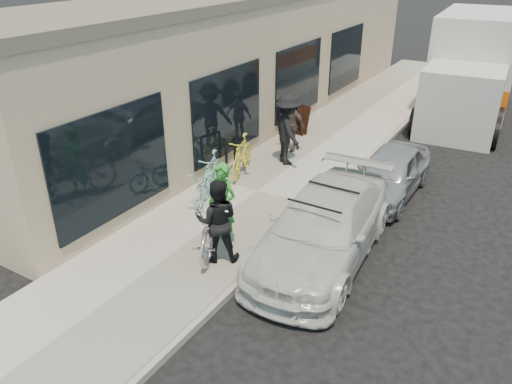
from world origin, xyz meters
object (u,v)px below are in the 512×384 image
at_px(bike_rack, 231,152).
at_px(bystander_a, 288,130).
at_px(sedan_white, 323,227).
at_px(moving_truck, 472,71).
at_px(tandem_bike, 217,220).
at_px(man_standing, 217,221).
at_px(cruiser_bike_a, 212,172).
at_px(sedan_silver, 390,173).
at_px(cruiser_bike_b, 206,185).
at_px(cruiser_bike_c, 242,155).
at_px(sandwich_board, 298,120).
at_px(bystander_b, 290,125).
at_px(woman_rider, 222,205).

bearing_deg(bike_rack, bystander_a, 54.58).
height_order(sedan_white, moving_truck, moving_truck).
distance_m(bike_rack, tandem_bike, 3.51).
distance_m(bike_rack, man_standing, 3.96).
height_order(sedan_white, cruiser_bike_a, sedan_white).
relative_size(sedan_silver, cruiser_bike_a, 2.18).
distance_m(cruiser_bike_b, cruiser_bike_c, 1.74).
height_order(sandwich_board, sedan_white, sedan_white).
xyz_separation_m(tandem_bike, cruiser_bike_b, (-1.32, 1.43, -0.16)).
height_order(moving_truck, cruiser_bike_a, moving_truck).
bearing_deg(tandem_bike, bystander_a, 78.77).
distance_m(bike_rack, bystander_b, 2.27).
distance_m(woman_rider, cruiser_bike_a, 2.43).
distance_m(bike_rack, moving_truck, 9.93).
relative_size(man_standing, bystander_a, 0.86).
bearing_deg(woman_rider, cruiser_bike_b, 138.74).
height_order(sedan_silver, bystander_a, bystander_a).
xyz_separation_m(sedan_white, cruiser_bike_a, (-3.36, 1.07, -0.04)).
xyz_separation_m(tandem_bike, bystander_a, (-0.79, 4.37, 0.37)).
height_order(woman_rider, cruiser_bike_a, woman_rider).
bearing_deg(sandwich_board, sedan_white, -44.72).
height_order(moving_truck, cruiser_bike_c, moving_truck).
distance_m(sedan_silver, moving_truck, 7.93).
relative_size(bike_rack, moving_truck, 0.13).
relative_size(sedan_white, cruiser_bike_a, 3.02).
bearing_deg(sedan_silver, bystander_b, 162.20).
relative_size(cruiser_bike_a, bystander_a, 0.82).
bearing_deg(tandem_bike, sedan_white, 5.21).
bearing_deg(sedan_silver, cruiser_bike_b, -140.28).
distance_m(moving_truck, cruiser_bike_b, 11.31).
xyz_separation_m(moving_truck, bystander_a, (-3.16, -7.71, -0.43)).
bearing_deg(bystander_a, bystander_b, -27.88).
height_order(sedan_white, sedan_silver, sedan_white).
xyz_separation_m(man_standing, bystander_a, (-1.06, 4.72, 0.13)).
distance_m(sandwich_board, woman_rider, 6.63).
bearing_deg(bystander_b, bike_rack, -106.90).
height_order(tandem_bike, cruiser_bike_b, tandem_bike).
distance_m(tandem_bike, woman_rider, 0.32).
height_order(moving_truck, bystander_a, moving_truck).
relative_size(sedan_silver, cruiser_bike_c, 2.03).
height_order(bike_rack, tandem_bike, tandem_bike).
xyz_separation_m(woman_rider, man_standing, (0.24, -0.51, -0.03)).
bearing_deg(bystander_b, cruiser_bike_c, -100.42).
bearing_deg(sedan_silver, sandwich_board, 147.06).
relative_size(cruiser_bike_a, bystander_b, 1.04).
bearing_deg(man_standing, cruiser_bike_b, -79.89).
bearing_deg(cruiser_bike_c, cruiser_bike_a, -110.88).
xyz_separation_m(cruiser_bike_b, bystander_b, (0.15, 3.83, 0.33)).
bearing_deg(cruiser_bike_a, bystander_a, 52.21).
bearing_deg(sedan_silver, woman_rider, -116.45).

